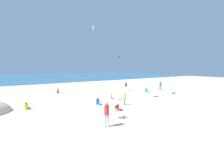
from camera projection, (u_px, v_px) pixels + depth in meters
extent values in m
plane|color=beige|center=(99.00, 92.00, 23.74)|extent=(120.00, 120.00, 0.00)
cube|color=teal|center=(52.00, 77.00, 63.61)|extent=(120.00, 60.00, 0.05)
cube|color=#D13D3D|center=(119.00, 109.00, 13.25)|extent=(0.58, 0.62, 0.03)
cube|color=#D13D3D|center=(117.00, 106.00, 13.46)|extent=(0.54, 0.28, 0.40)
cylinder|color=#B7B7BC|center=(122.00, 110.00, 13.29)|extent=(0.02, 0.02, 0.15)
cylinder|color=#B7B7BC|center=(118.00, 111.00, 12.96)|extent=(0.02, 0.02, 0.15)
cube|color=white|center=(121.00, 115.00, 11.44)|extent=(0.73, 0.73, 0.03)
cube|color=white|center=(120.00, 114.00, 11.16)|extent=(0.47, 0.52, 0.44)
cylinder|color=#B7B7BC|center=(118.00, 115.00, 11.67)|extent=(0.02, 0.02, 0.15)
cylinder|color=#B7B7BC|center=(124.00, 116.00, 11.52)|extent=(0.02, 0.02, 0.15)
cube|color=#339956|center=(173.00, 93.00, 21.83)|extent=(0.53, 0.41, 0.21)
cube|color=white|center=(173.00, 92.00, 21.82)|extent=(0.55, 0.43, 0.04)
cylinder|color=#19ADB2|center=(146.00, 90.00, 23.26)|extent=(0.50, 0.50, 0.58)
sphere|color=beige|center=(146.00, 88.00, 23.23)|extent=(0.23, 0.23, 0.23)
cube|color=#19ADB2|center=(147.00, 92.00, 23.14)|extent=(0.43, 0.50, 0.17)
cylinder|color=green|center=(125.00, 102.00, 15.10)|extent=(0.12, 0.12, 0.71)
cylinder|color=green|center=(124.00, 102.00, 15.25)|extent=(0.12, 0.12, 0.71)
cylinder|color=yellow|center=(125.00, 96.00, 15.13)|extent=(0.37, 0.37, 0.54)
sphere|color=beige|center=(125.00, 93.00, 15.10)|extent=(0.20, 0.20, 0.20)
cylinder|color=#D8599E|center=(58.00, 91.00, 22.52)|extent=(0.45, 0.45, 0.52)
sphere|color=brown|center=(58.00, 89.00, 22.49)|extent=(0.21, 0.21, 0.21)
cube|color=purple|center=(58.00, 93.00, 22.33)|extent=(0.40, 0.45, 0.15)
cylinder|color=green|center=(161.00, 88.00, 25.62)|extent=(0.14, 0.14, 0.82)
cylinder|color=green|center=(160.00, 88.00, 25.70)|extent=(0.14, 0.14, 0.82)
cylinder|color=blue|center=(160.00, 84.00, 25.61)|extent=(0.45, 0.45, 0.62)
sphere|color=beige|center=(161.00, 81.00, 25.57)|extent=(0.23, 0.23, 0.23)
cylinder|color=white|center=(126.00, 89.00, 24.60)|extent=(0.13, 0.13, 0.77)
cylinder|color=white|center=(126.00, 89.00, 24.43)|extent=(0.13, 0.13, 0.77)
cylinder|color=black|center=(126.00, 85.00, 24.46)|extent=(0.38, 0.38, 0.57)
sphere|color=#846047|center=(126.00, 83.00, 24.43)|extent=(0.21, 0.21, 0.21)
cylinder|color=blue|center=(98.00, 102.00, 15.40)|extent=(0.45, 0.45, 0.57)
sphere|color=#A87A5B|center=(98.00, 98.00, 15.37)|extent=(0.23, 0.23, 0.23)
cube|color=#19ADB2|center=(99.00, 104.00, 15.25)|extent=(0.38, 0.47, 0.17)
cylinder|color=white|center=(111.00, 97.00, 18.44)|extent=(0.34, 0.34, 0.49)
sphere|color=tan|center=(111.00, 94.00, 18.41)|extent=(0.20, 0.20, 0.20)
cube|color=#D8599E|center=(112.00, 98.00, 18.28)|extent=(0.27, 0.37, 0.14)
cylinder|color=white|center=(105.00, 121.00, 9.55)|extent=(0.15, 0.15, 0.85)
cylinder|color=white|center=(108.00, 121.00, 9.57)|extent=(0.15, 0.15, 0.85)
cylinder|color=red|center=(107.00, 110.00, 9.50)|extent=(0.45, 0.45, 0.63)
sphere|color=#A87A5B|center=(107.00, 104.00, 9.47)|extent=(0.23, 0.23, 0.23)
cylinder|color=yellow|center=(26.00, 107.00, 13.55)|extent=(0.46, 0.46, 0.51)
sphere|color=brown|center=(26.00, 103.00, 13.53)|extent=(0.21, 0.21, 0.21)
cube|color=green|center=(28.00, 108.00, 13.77)|extent=(0.42, 0.45, 0.15)
cube|color=#1EADAD|center=(33.00, 59.00, 34.57)|extent=(0.53, 0.14, 0.53)
cylinder|color=#99DB33|center=(33.00, 61.00, 34.60)|extent=(0.05, 0.10, 0.55)
cone|color=black|center=(119.00, 56.00, 36.27)|extent=(0.49, 0.64, 0.70)
cylinder|color=#DB3DA8|center=(119.00, 58.00, 36.31)|extent=(0.03, 0.03, 0.53)
cube|color=yellow|center=(93.00, 27.00, 35.11)|extent=(0.21, 1.17, 1.17)
cylinder|color=white|center=(93.00, 31.00, 35.18)|extent=(0.23, 0.03, 1.00)
cone|color=purple|center=(83.00, 39.00, 36.63)|extent=(0.57, 0.76, 0.80)
cylinder|color=white|center=(83.00, 42.00, 36.70)|extent=(0.03, 0.09, 1.11)
cube|color=green|center=(75.00, 50.00, 34.77)|extent=(0.81, 0.88, 1.10)
cylinder|color=white|center=(75.00, 54.00, 34.84)|extent=(0.17, 0.09, 1.00)
cone|color=red|center=(110.00, 66.00, 39.72)|extent=(0.66, 0.54, 0.65)
cylinder|color=white|center=(110.00, 69.00, 39.78)|extent=(0.13, 0.05, 1.04)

